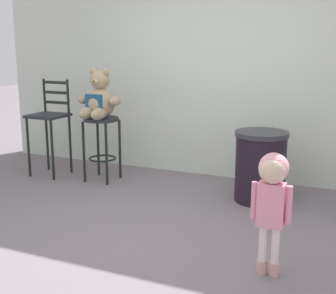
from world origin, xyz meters
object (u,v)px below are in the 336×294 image
bar_stool_with_teddy (102,135)px  trash_bin (260,166)px  teddy_bear (99,100)px  child_walking (272,188)px  bar_chair_empty (50,120)px

bar_stool_with_teddy → trash_bin: (1.95, 0.01, -0.19)m
teddy_bear → trash_bin: 2.05m
teddy_bear → child_walking: teddy_bear is taller
bar_stool_with_teddy → trash_bin: 1.96m
child_walking → teddy_bear: bearing=141.7°
bar_stool_with_teddy → teddy_bear: bearing=-90.0°
bar_stool_with_teddy → bar_chair_empty: 0.76m
trash_bin → bar_chair_empty: bar_chair_empty is taller
trash_bin → bar_chair_empty: bearing=-179.0°
child_walking → bar_chair_empty: (-3.12, 1.53, 0.04)m
child_walking → trash_bin: size_ratio=1.20×
child_walking → bar_stool_with_teddy: bearing=141.2°
bar_stool_with_teddy → trash_bin: bearing=0.4°
trash_bin → bar_stool_with_teddy: bearing=-179.6°
bar_stool_with_teddy → bar_chair_empty: bar_chair_empty is taller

